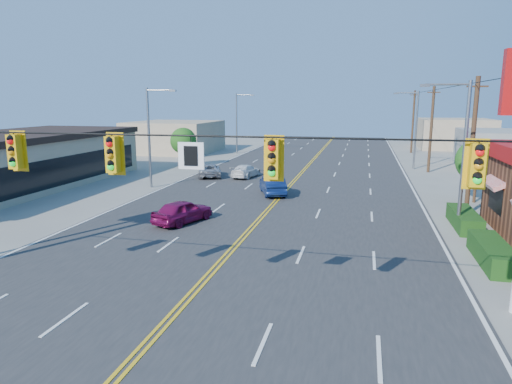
% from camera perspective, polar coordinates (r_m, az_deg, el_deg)
% --- Properties ---
extents(ground, '(160.00, 160.00, 0.00)m').
position_cam_1_polar(ground, '(14.86, -12.02, -16.79)').
color(ground, gray).
rests_on(ground, ground).
extents(road, '(20.00, 120.00, 0.06)m').
position_cam_1_polar(road, '(33.04, 2.85, -0.81)').
color(road, '#2D2D30').
rests_on(road, ground).
extents(signal_span, '(24.32, 0.34, 9.00)m').
position_cam_1_polar(signal_span, '(13.36, -13.33, 2.17)').
color(signal_span, '#47301E').
rests_on(signal_span, ground).
extents(streetlight_se, '(2.55, 0.25, 8.00)m').
position_cam_1_polar(streetlight_se, '(26.37, 24.20, 5.02)').
color(streetlight_se, gray).
rests_on(streetlight_se, ground).
extents(streetlight_ne, '(2.55, 0.25, 8.00)m').
position_cam_1_polar(streetlight_ne, '(50.09, 19.17, 7.87)').
color(streetlight_ne, gray).
rests_on(streetlight_ne, ground).
extents(streetlight_sw, '(2.55, 0.25, 8.00)m').
position_cam_1_polar(streetlight_sw, '(37.73, -12.97, 7.30)').
color(streetlight_sw, gray).
rests_on(streetlight_sw, ground).
extents(streetlight_nw, '(2.55, 0.25, 8.00)m').
position_cam_1_polar(streetlight_nw, '(62.10, -2.26, 9.01)').
color(streetlight_nw, gray).
rests_on(streetlight_nw, ground).
extents(utility_pole_near, '(0.28, 0.28, 8.40)m').
position_cam_1_polar(utility_pole_near, '(30.58, 25.38, 5.05)').
color(utility_pole_near, '#47301E').
rests_on(utility_pole_near, ground).
extents(utility_pole_mid, '(0.28, 0.28, 8.40)m').
position_cam_1_polar(utility_pole_mid, '(48.28, 21.05, 7.27)').
color(utility_pole_mid, '#47301E').
rests_on(utility_pole_mid, ground).
extents(utility_pole_far, '(0.28, 0.28, 8.40)m').
position_cam_1_polar(utility_pole_far, '(66.15, 19.03, 8.27)').
color(utility_pole_far, '#47301E').
rests_on(utility_pole_far, ground).
extents(tree_kfc_rear, '(2.94, 2.94, 4.41)m').
position_cam_1_polar(tree_kfc_rear, '(34.87, 25.97, 3.54)').
color(tree_kfc_rear, '#47301E').
rests_on(tree_kfc_rear, ground).
extents(tree_west, '(2.80, 2.80, 4.20)m').
position_cam_1_polar(tree_west, '(49.68, -9.07, 6.33)').
color(tree_west, '#47301E').
rests_on(tree_west, ground).
extents(bld_west_far, '(11.00, 12.00, 4.20)m').
position_cam_1_polar(bld_west_far, '(65.30, -10.10, 6.83)').
color(bld_west_far, tan).
rests_on(bld_west_far, ground).
extents(bld_east_far, '(10.00, 10.00, 4.40)m').
position_cam_1_polar(bld_east_far, '(75.10, 23.55, 6.71)').
color(bld_east_far, tan).
rests_on(bld_east_far, ground).
extents(car_magenta, '(2.84, 4.25, 1.35)m').
position_cam_1_polar(car_magenta, '(26.58, -9.15, -2.51)').
color(car_magenta, maroon).
rests_on(car_magenta, ground).
extents(car_blue, '(2.87, 4.54, 1.41)m').
position_cam_1_polar(car_blue, '(34.26, 2.09, 0.78)').
color(car_blue, '#0D1E4E').
rests_on(car_blue, ground).
extents(car_white, '(2.24, 4.22, 1.17)m').
position_cam_1_polar(car_white, '(42.06, -1.28, 2.57)').
color(car_white, silver).
rests_on(car_white, ground).
extents(car_silver, '(3.42, 4.78, 1.21)m').
position_cam_1_polar(car_silver, '(42.64, -5.87, 2.66)').
color(car_silver, '#A5A5AA').
rests_on(car_silver, ground).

